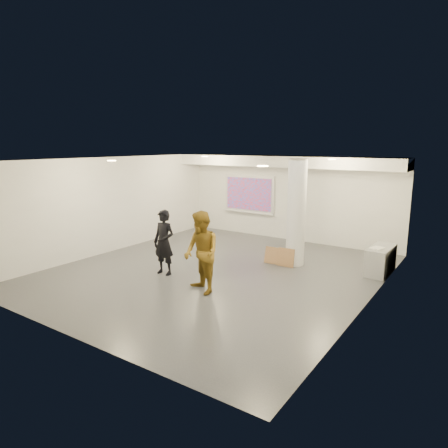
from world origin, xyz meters
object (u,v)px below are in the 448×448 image
Objects in this scene: projection_screen at (249,194)px; credenza at (380,260)px; woman at (164,242)px; column at (296,213)px; man at (201,253)px.

credenza is (5.32, -2.11, -1.17)m from projection_screen.
column is at bearing 44.70° from woman.
woman is at bearing -83.81° from projection_screen.
projection_screen is 1.22× the size of woman.
column reaches higher than projection_screen.
credenza is at bearing 76.91° from man.
man is (-3.11, -3.78, 0.60)m from credenza.
column is 1.74× the size of woman.
credenza is at bearing 13.79° from column.
column reaches higher than woman.
woman is at bearing -143.53° from credenza.
credenza is at bearing 32.08° from woman.
column is 4.08m from projection_screen.
column is at bearing 101.01° from man.
projection_screen reaches higher than man.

